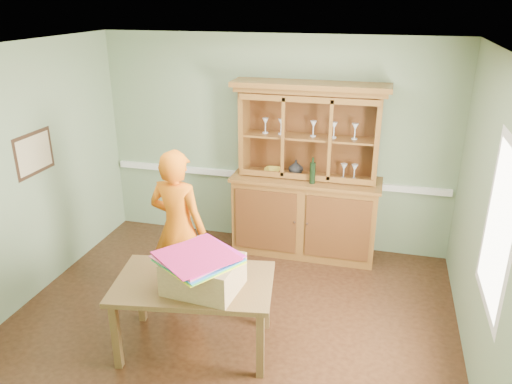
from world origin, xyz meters
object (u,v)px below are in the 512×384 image
(person, at_px, (178,229))
(china_hutch, at_px, (306,196))
(dining_table, at_px, (194,289))
(cardboard_box, at_px, (203,274))

(person, bearing_deg, china_hutch, -119.97)
(dining_table, relative_size, cardboard_box, 2.48)
(china_hutch, bearing_deg, cardboard_box, -103.46)
(china_hutch, bearing_deg, dining_table, -107.25)
(china_hutch, relative_size, cardboard_box, 3.50)
(china_hutch, bearing_deg, person, -127.42)
(cardboard_box, bearing_deg, dining_table, 146.67)
(person, bearing_deg, dining_table, 129.53)
(china_hutch, xyz_separation_m, person, (-1.10, -1.44, 0.09))
(dining_table, height_order, person, person)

